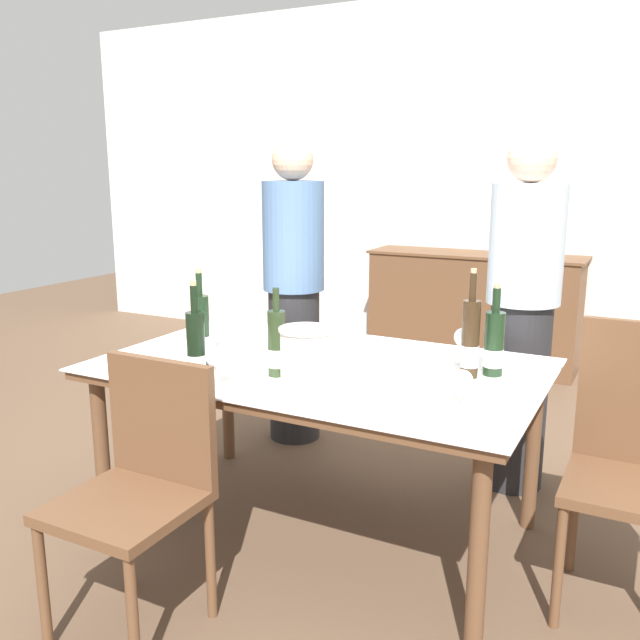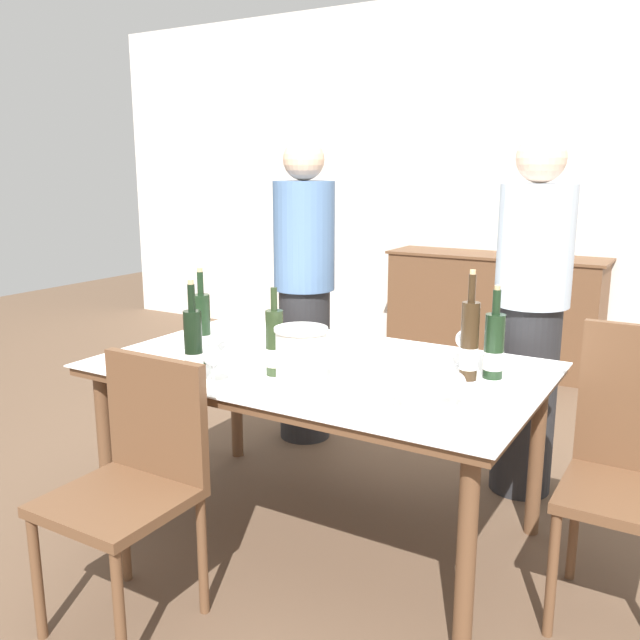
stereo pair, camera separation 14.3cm
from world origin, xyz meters
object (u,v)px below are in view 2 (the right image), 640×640
at_px(person_guest_left, 530,319).
at_px(wine_bottle_1, 469,343).
at_px(wine_bottle_3, 275,344).
at_px(chair_right_end, 636,458).
at_px(sideboard_cabinet, 493,311).
at_px(ice_bucket, 301,356).
at_px(wine_bottle_0, 494,347).
at_px(dining_table, 320,379).
at_px(chair_near_front, 135,472).
at_px(wine_glass_0, 455,384).
at_px(wine_bottle_2, 202,330).
at_px(person_host, 304,293).
at_px(wine_glass_1, 396,385).
at_px(wine_glass_3, 212,358).
at_px(wine_glass_2, 465,340).
at_px(wine_bottle_4, 193,348).

bearing_deg(person_guest_left, wine_bottle_1, -93.81).
height_order(wine_bottle_3, chair_right_end, wine_bottle_3).
height_order(sideboard_cabinet, ice_bucket, ice_bucket).
distance_m(sideboard_cabinet, wine_bottle_3, 2.99).
bearing_deg(sideboard_cabinet, wine_bottle_1, -75.62).
relative_size(wine_bottle_0, wine_bottle_3, 1.04).
relative_size(dining_table, wine_bottle_3, 5.17).
relative_size(sideboard_cabinet, chair_near_front, 1.81).
xyz_separation_m(wine_bottle_0, wine_glass_0, (-0.00, -0.40, -0.03)).
relative_size(sideboard_cabinet, wine_bottle_2, 4.18).
bearing_deg(chair_right_end, person_host, 156.69).
bearing_deg(dining_table, wine_glass_0, -19.80).
height_order(ice_bucket, wine_glass_1, ice_bucket).
relative_size(sideboard_cabinet, wine_glass_3, 10.99).
bearing_deg(wine_glass_2, dining_table, -151.41).
xyz_separation_m(wine_bottle_0, chair_near_front, (-0.90, -0.94, -0.33)).
bearing_deg(wine_glass_0, person_host, 138.98).
distance_m(ice_bucket, chair_right_end, 1.17).
distance_m(sideboard_cabinet, ice_bucket, 3.08).
xyz_separation_m(wine_bottle_3, wine_glass_2, (0.57, 0.48, -0.01)).
bearing_deg(wine_bottle_4, person_host, 104.45).
height_order(wine_bottle_3, person_guest_left, person_guest_left).
distance_m(sideboard_cabinet, wine_glass_1, 3.17).
distance_m(wine_glass_1, person_guest_left, 1.16).
distance_m(sideboard_cabinet, chair_near_front, 3.53).
xyz_separation_m(wine_glass_2, chair_right_end, (0.66, -0.18, -0.28)).
xyz_separation_m(wine_glass_2, person_guest_left, (0.12, 0.55, -0.01)).
xyz_separation_m(wine_bottle_3, wine_glass_1, (0.56, -0.13, -0.03)).
relative_size(wine_bottle_1, chair_near_front, 0.46).
relative_size(wine_bottle_3, chair_right_end, 0.34).
bearing_deg(ice_bucket, wine_glass_3, -152.61).
bearing_deg(wine_bottle_2, ice_bucket, -7.43).
bearing_deg(wine_glass_2, wine_bottle_0, -34.84).
relative_size(wine_glass_3, chair_right_end, 0.15).
relative_size(sideboard_cabinet, wine_bottle_0, 4.60).
bearing_deg(wine_glass_2, wine_glass_3, -134.47).
bearing_deg(ice_bucket, chair_near_front, -125.61).
bearing_deg(wine_bottle_1, person_guest_left, 86.19).
height_order(wine_bottle_2, wine_glass_0, wine_bottle_2).
distance_m(wine_glass_1, wine_glass_3, 0.68).
xyz_separation_m(wine_bottle_3, wine_glass_0, (0.71, -0.02, -0.03)).
distance_m(ice_bucket, wine_bottle_1, 0.62).
bearing_deg(wine_bottle_3, dining_table, 70.51).
bearing_deg(person_guest_left, ice_bucket, -115.57).
bearing_deg(wine_bottle_1, wine_bottle_4, -147.34).
xyz_separation_m(wine_bottle_1, wine_glass_1, (-0.09, -0.44, -0.05)).
height_order(ice_bucket, wine_bottle_0, wine_bottle_0).
bearing_deg(wine_bottle_3, person_host, 116.54).
relative_size(wine_glass_1, chair_right_end, 0.14).
height_order(dining_table, chair_near_front, chair_near_front).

